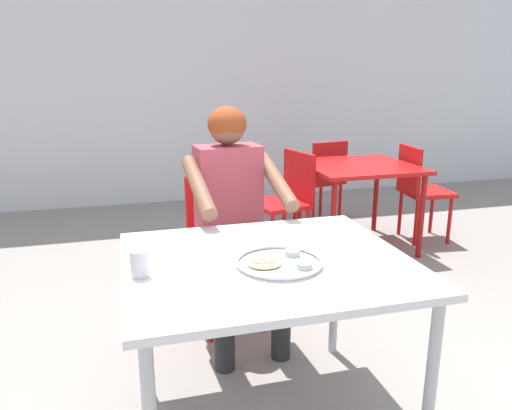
{
  "coord_description": "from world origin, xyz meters",
  "views": [
    {
      "loc": [
        -0.6,
        -1.61,
        1.43
      ],
      "look_at": [
        -0.07,
        0.33,
        0.88
      ],
      "focal_mm": 34.19,
      "sensor_mm": 36.0,
      "label": 1
    }
  ],
  "objects_px": {
    "table_foreground": "(267,276)",
    "chair_foreground": "(223,237)",
    "table_background_red": "(359,174)",
    "chair_red_far": "(322,176)",
    "chair_red_right": "(419,186)",
    "thali_tray": "(279,262)",
    "chair_red_left": "(287,196)",
    "drinking_cup": "(140,263)",
    "diner_foreground": "(233,205)"
  },
  "relations": [
    {
      "from": "drinking_cup",
      "to": "diner_foreground",
      "type": "relative_size",
      "value": 0.08
    },
    {
      "from": "table_background_red",
      "to": "chair_red_far",
      "type": "height_order",
      "value": "chair_red_far"
    },
    {
      "from": "drinking_cup",
      "to": "chair_red_right",
      "type": "height_order",
      "value": "chair_red_right"
    },
    {
      "from": "drinking_cup",
      "to": "chair_red_far",
      "type": "distance_m",
      "value": 3.13
    },
    {
      "from": "table_foreground",
      "to": "drinking_cup",
      "type": "relative_size",
      "value": 11.21
    },
    {
      "from": "table_foreground",
      "to": "chair_foreground",
      "type": "bearing_deg",
      "value": 89.07
    },
    {
      "from": "table_foreground",
      "to": "chair_red_right",
      "type": "height_order",
      "value": "chair_red_right"
    },
    {
      "from": "chair_foreground",
      "to": "chair_red_far",
      "type": "xyz_separation_m",
      "value": [
        1.28,
        1.57,
        -0.03
      ]
    },
    {
      "from": "chair_foreground",
      "to": "chair_red_left",
      "type": "bearing_deg",
      "value": 51.4
    },
    {
      "from": "table_background_red",
      "to": "diner_foreground",
      "type": "bearing_deg",
      "value": -139.3
    },
    {
      "from": "thali_tray",
      "to": "drinking_cup",
      "type": "bearing_deg",
      "value": 176.59
    },
    {
      "from": "drinking_cup",
      "to": "chair_red_left",
      "type": "distance_m",
      "value": 2.21
    },
    {
      "from": "table_foreground",
      "to": "chair_red_far",
      "type": "xyz_separation_m",
      "value": [
        1.3,
        2.51,
        -0.19
      ]
    },
    {
      "from": "table_foreground",
      "to": "chair_red_far",
      "type": "bearing_deg",
      "value": 62.68
    },
    {
      "from": "chair_red_right",
      "to": "chair_red_far",
      "type": "height_order",
      "value": "chair_red_right"
    },
    {
      "from": "drinking_cup",
      "to": "chair_red_right",
      "type": "relative_size",
      "value": 0.12
    },
    {
      "from": "chair_red_left",
      "to": "diner_foreground",
      "type": "bearing_deg",
      "value": -121.93
    },
    {
      "from": "chair_red_far",
      "to": "chair_red_left",
      "type": "bearing_deg",
      "value": -130.01
    },
    {
      "from": "table_foreground",
      "to": "chair_red_left",
      "type": "distance_m",
      "value": 1.94
    },
    {
      "from": "table_background_red",
      "to": "drinking_cup",
      "type": "bearing_deg",
      "value": -133.92
    },
    {
      "from": "table_foreground",
      "to": "chair_red_right",
      "type": "relative_size",
      "value": 1.32
    },
    {
      "from": "diner_foreground",
      "to": "table_background_red",
      "type": "height_order",
      "value": "diner_foreground"
    },
    {
      "from": "table_background_red",
      "to": "chair_red_far",
      "type": "distance_m",
      "value": 0.69
    },
    {
      "from": "table_foreground",
      "to": "chair_foreground",
      "type": "height_order",
      "value": "chair_foreground"
    },
    {
      "from": "chair_red_left",
      "to": "thali_tray",
      "type": "bearing_deg",
      "value": -109.84
    },
    {
      "from": "chair_foreground",
      "to": "drinking_cup",
      "type": "bearing_deg",
      "value": -116.84
    },
    {
      "from": "drinking_cup",
      "to": "diner_foreground",
      "type": "xyz_separation_m",
      "value": [
        0.51,
        0.76,
        -0.03
      ]
    },
    {
      "from": "chair_red_far",
      "to": "drinking_cup",
      "type": "bearing_deg",
      "value": -124.89
    },
    {
      "from": "thali_tray",
      "to": "chair_red_left",
      "type": "distance_m",
      "value": 2.01
    },
    {
      "from": "chair_foreground",
      "to": "thali_tray",
      "type": "bearing_deg",
      "value": -89.32
    },
    {
      "from": "chair_red_right",
      "to": "table_background_red",
      "type": "bearing_deg",
      "value": -177.75
    },
    {
      "from": "thali_tray",
      "to": "table_background_red",
      "type": "relative_size",
      "value": 0.38
    },
    {
      "from": "diner_foreground",
      "to": "chair_red_far",
      "type": "xyz_separation_m",
      "value": [
        1.27,
        1.79,
        -0.28
      ]
    },
    {
      "from": "diner_foreground",
      "to": "chair_red_right",
      "type": "relative_size",
      "value": 1.52
    },
    {
      "from": "chair_foreground",
      "to": "chair_red_right",
      "type": "relative_size",
      "value": 1.03
    },
    {
      "from": "thali_tray",
      "to": "chair_foreground",
      "type": "distance_m",
      "value": 1.04
    },
    {
      "from": "chair_red_far",
      "to": "table_foreground",
      "type": "bearing_deg",
      "value": -117.32
    },
    {
      "from": "table_foreground",
      "to": "chair_red_left",
      "type": "bearing_deg",
      "value": 68.7
    },
    {
      "from": "table_foreground",
      "to": "thali_tray",
      "type": "relative_size",
      "value": 3.31
    },
    {
      "from": "table_background_red",
      "to": "chair_red_right",
      "type": "distance_m",
      "value": 0.61
    },
    {
      "from": "table_background_red",
      "to": "chair_red_left",
      "type": "distance_m",
      "value": 0.64
    },
    {
      "from": "table_foreground",
      "to": "thali_tray",
      "type": "distance_m",
      "value": 0.11
    },
    {
      "from": "chair_red_left",
      "to": "chair_red_right",
      "type": "height_order",
      "value": "chair_red_left"
    },
    {
      "from": "chair_red_far",
      "to": "table_background_red",
      "type": "bearing_deg",
      "value": -87.55
    },
    {
      "from": "chair_red_left",
      "to": "table_background_red",
      "type": "bearing_deg",
      "value": 3.2
    },
    {
      "from": "thali_tray",
      "to": "chair_red_left",
      "type": "relative_size",
      "value": 0.4
    },
    {
      "from": "drinking_cup",
      "to": "chair_foreground",
      "type": "bearing_deg",
      "value": 63.16
    },
    {
      "from": "drinking_cup",
      "to": "table_background_red",
      "type": "distance_m",
      "value": 2.61
    },
    {
      "from": "table_foreground",
      "to": "chair_foreground",
      "type": "relative_size",
      "value": 1.29
    },
    {
      "from": "drinking_cup",
      "to": "chair_red_left",
      "type": "bearing_deg",
      "value": 57.27
    }
  ]
}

